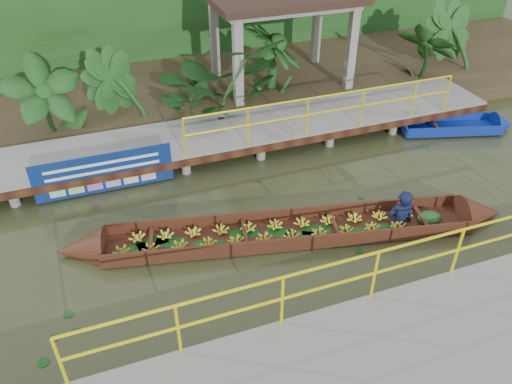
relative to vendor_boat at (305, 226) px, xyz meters
name	(u,v)px	position (x,y,z in m)	size (l,w,h in m)	color
ground	(261,228)	(-0.79, 0.53, -0.23)	(80.00, 80.00, 0.00)	#2B3219
land_strip	(181,86)	(-0.79, 8.03, 0.00)	(30.00, 8.00, 0.45)	#332719
far_dock	(216,136)	(-0.77, 3.96, 0.25)	(16.00, 2.06, 1.66)	gray
near_dock	(418,362)	(0.21, -3.67, 0.07)	(18.00, 2.40, 1.73)	gray
pavilion	(282,6)	(2.21, 6.83, 2.59)	(4.40, 3.00, 3.00)	gray
foliage_backdrop	(161,11)	(-0.79, 10.53, 1.77)	(30.00, 0.80, 4.00)	#183D13
vendor_boat	(305,226)	(0.00, 0.00, 0.00)	(9.47, 2.87, 2.07)	#37150F
moored_blue_boat	(476,126)	(6.56, 2.57, -0.09)	(3.35, 1.68, 0.77)	navy
blue_banner	(104,173)	(-3.75, 3.01, 0.33)	(3.17, 0.04, 0.99)	navy
tropical_plants	(270,63)	(1.46, 5.83, 1.27)	(14.68, 1.68, 2.10)	#183D13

